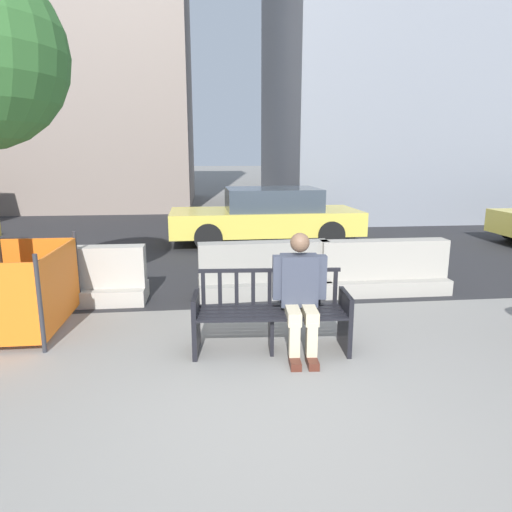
{
  "coord_description": "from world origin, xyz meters",
  "views": [
    {
      "loc": [
        -0.43,
        -3.47,
        2.11
      ],
      "look_at": [
        0.26,
        2.71,
        0.75
      ],
      "focal_mm": 32.0,
      "sensor_mm": 36.0,
      "label": 1
    }
  ],
  "objects_px": {
    "street_bench": "(271,316)",
    "jersey_barrier_left": "(76,281)",
    "seated_person": "(300,291)",
    "jersey_barrier_centre": "(264,274)",
    "jersey_barrier_right": "(383,271)",
    "car_taxi_near": "(267,216)"
  },
  "relations": [
    {
      "from": "jersey_barrier_left",
      "to": "car_taxi_near",
      "type": "xyz_separation_m",
      "value": [
        3.41,
        4.45,
        0.34
      ]
    },
    {
      "from": "street_bench",
      "to": "seated_person",
      "type": "distance_m",
      "value": 0.43
    },
    {
      "from": "jersey_barrier_left",
      "to": "car_taxi_near",
      "type": "distance_m",
      "value": 5.62
    },
    {
      "from": "jersey_barrier_centre",
      "to": "jersey_barrier_left",
      "type": "distance_m",
      "value": 2.78
    },
    {
      "from": "street_bench",
      "to": "seated_person",
      "type": "xyz_separation_m",
      "value": [
        0.3,
        -0.08,
        0.29
      ]
    },
    {
      "from": "jersey_barrier_left",
      "to": "jersey_barrier_centre",
      "type": "bearing_deg",
      "value": 1.9
    },
    {
      "from": "jersey_barrier_centre",
      "to": "jersey_barrier_right",
      "type": "height_order",
      "value": "same"
    },
    {
      "from": "seated_person",
      "to": "jersey_barrier_left",
      "type": "bearing_deg",
      "value": 144.89
    },
    {
      "from": "street_bench",
      "to": "jersey_barrier_centre",
      "type": "xyz_separation_m",
      "value": [
        0.18,
        2.05,
        -0.06
      ]
    },
    {
      "from": "jersey_barrier_right",
      "to": "street_bench",
      "type": "bearing_deg",
      "value": -136.05
    },
    {
      "from": "seated_person",
      "to": "car_taxi_near",
      "type": "height_order",
      "value": "car_taxi_near"
    },
    {
      "from": "seated_person",
      "to": "jersey_barrier_right",
      "type": "distance_m",
      "value": 2.74
    },
    {
      "from": "street_bench",
      "to": "jersey_barrier_right",
      "type": "xyz_separation_m",
      "value": [
        2.07,
        1.99,
        -0.06
      ]
    },
    {
      "from": "jersey_barrier_left",
      "to": "jersey_barrier_right",
      "type": "relative_size",
      "value": 1.0
    },
    {
      "from": "jersey_barrier_centre",
      "to": "car_taxi_near",
      "type": "xyz_separation_m",
      "value": [
        0.63,
        4.36,
        0.34
      ]
    },
    {
      "from": "street_bench",
      "to": "car_taxi_near",
      "type": "bearing_deg",
      "value": 82.74
    },
    {
      "from": "street_bench",
      "to": "jersey_barrier_right",
      "type": "distance_m",
      "value": 2.87
    },
    {
      "from": "street_bench",
      "to": "jersey_barrier_left",
      "type": "height_order",
      "value": "street_bench"
    },
    {
      "from": "jersey_barrier_centre",
      "to": "jersey_barrier_left",
      "type": "relative_size",
      "value": 1.01
    },
    {
      "from": "seated_person",
      "to": "jersey_barrier_centre",
      "type": "xyz_separation_m",
      "value": [
        -0.12,
        2.13,
        -0.35
      ]
    },
    {
      "from": "street_bench",
      "to": "seated_person",
      "type": "relative_size",
      "value": 1.31
    },
    {
      "from": "street_bench",
      "to": "jersey_barrier_centre",
      "type": "bearing_deg",
      "value": 84.88
    }
  ]
}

